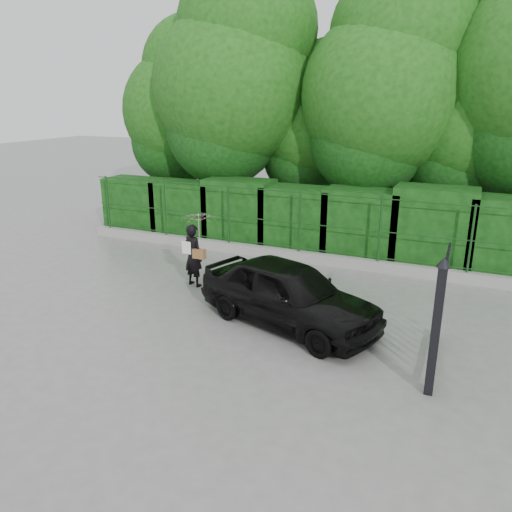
% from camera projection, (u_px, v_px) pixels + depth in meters
% --- Properties ---
extents(ground, '(80.00, 80.00, 0.00)m').
position_uv_depth(ground, '(215.00, 318.00, 11.00)').
color(ground, gray).
extents(kerb, '(14.00, 0.25, 0.30)m').
position_uv_depth(kerb, '(286.00, 254.00, 14.88)').
color(kerb, '#9E9E99').
rests_on(kerb, ground).
extents(fence, '(14.13, 0.06, 1.80)m').
position_uv_depth(fence, '(294.00, 221.00, 14.47)').
color(fence, '#144014').
rests_on(fence, kerb).
extents(hedge, '(14.20, 1.20, 2.29)m').
position_uv_depth(hedge, '(304.00, 219.00, 15.40)').
color(hedge, black).
rests_on(hedge, ground).
extents(trees, '(17.10, 6.15, 8.08)m').
position_uv_depth(trees, '(357.00, 97.00, 15.90)').
color(trees, black).
rests_on(trees, ground).
extents(gate, '(0.22, 2.33, 2.36)m').
position_uv_depth(gate, '(438.00, 316.00, 8.25)').
color(gate, black).
rests_on(gate, ground).
extents(woman, '(0.94, 0.93, 1.91)m').
position_uv_depth(woman, '(197.00, 239.00, 12.50)').
color(woman, black).
rests_on(woman, ground).
extents(car, '(4.43, 2.91, 1.40)m').
position_uv_depth(car, '(289.00, 294.00, 10.49)').
color(car, black).
rests_on(car, ground).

